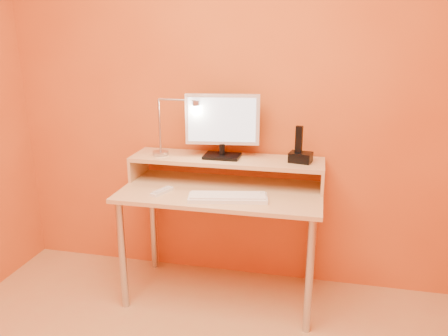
% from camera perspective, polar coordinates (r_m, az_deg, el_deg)
% --- Properties ---
extents(wall_back, '(3.00, 0.04, 2.50)m').
position_cam_1_polar(wall_back, '(2.82, 1.07, 9.50)').
color(wall_back, orange).
rests_on(wall_back, floor).
extents(desk_leg_fl, '(0.04, 0.04, 0.69)m').
position_cam_1_polar(desk_leg_fl, '(2.75, -13.03, -11.01)').
color(desk_leg_fl, '#B1B2B8').
rests_on(desk_leg_fl, floor).
extents(desk_leg_fr, '(0.04, 0.04, 0.69)m').
position_cam_1_polar(desk_leg_fr, '(2.51, 11.00, -13.64)').
color(desk_leg_fr, '#B1B2B8').
rests_on(desk_leg_fr, floor).
extents(desk_leg_bl, '(0.04, 0.04, 0.69)m').
position_cam_1_polar(desk_leg_bl, '(3.16, -9.18, -6.98)').
color(desk_leg_bl, '#B1B2B8').
rests_on(desk_leg_bl, floor).
extents(desk_leg_br, '(0.04, 0.04, 0.69)m').
position_cam_1_polar(desk_leg_br, '(2.96, 11.33, -8.79)').
color(desk_leg_br, '#B1B2B8').
rests_on(desk_leg_br, floor).
extents(desk_lower, '(1.20, 0.60, 0.02)m').
position_cam_1_polar(desk_lower, '(2.65, -0.37, -3.11)').
color(desk_lower, tan).
rests_on(desk_lower, floor).
extents(shelf_riser_left, '(0.02, 0.30, 0.14)m').
position_cam_1_polar(shelf_riser_left, '(2.94, -11.03, 0.23)').
color(shelf_riser_left, tan).
rests_on(shelf_riser_left, desk_lower).
extents(shelf_riser_right, '(0.02, 0.30, 0.14)m').
position_cam_1_polar(shelf_riser_right, '(2.70, 12.66, -1.31)').
color(shelf_riser_right, tan).
rests_on(shelf_riser_right, desk_lower).
extents(desk_shelf, '(1.20, 0.30, 0.02)m').
position_cam_1_polar(desk_shelf, '(2.74, 0.32, 1.08)').
color(desk_shelf, tan).
rests_on(desk_shelf, desk_lower).
extents(monitor_foot, '(0.22, 0.16, 0.02)m').
position_cam_1_polar(monitor_foot, '(2.74, -0.25, 1.55)').
color(monitor_foot, black).
rests_on(monitor_foot, desk_shelf).
extents(monitor_neck, '(0.04, 0.04, 0.07)m').
position_cam_1_polar(monitor_neck, '(2.73, -0.25, 2.44)').
color(monitor_neck, black).
rests_on(monitor_neck, monitor_foot).
extents(monitor_panel, '(0.45, 0.10, 0.31)m').
position_cam_1_polar(monitor_panel, '(2.70, -0.21, 6.31)').
color(monitor_panel, silver).
rests_on(monitor_panel, monitor_neck).
extents(monitor_back, '(0.41, 0.07, 0.26)m').
position_cam_1_polar(monitor_back, '(2.72, -0.10, 6.40)').
color(monitor_back, black).
rests_on(monitor_back, monitor_panel).
extents(monitor_screen, '(0.41, 0.06, 0.27)m').
position_cam_1_polar(monitor_screen, '(2.68, -0.30, 6.24)').
color(monitor_screen, '#BBDAF5').
rests_on(monitor_screen, monitor_panel).
extents(lamp_base, '(0.10, 0.10, 0.02)m').
position_cam_1_polar(lamp_base, '(2.82, -8.20, 1.90)').
color(lamp_base, '#B1B2B8').
rests_on(lamp_base, desk_shelf).
extents(lamp_post, '(0.01, 0.01, 0.33)m').
position_cam_1_polar(lamp_post, '(2.78, -8.35, 5.44)').
color(lamp_post, '#B1B2B8').
rests_on(lamp_post, lamp_base).
extents(lamp_arm, '(0.24, 0.01, 0.01)m').
position_cam_1_polar(lamp_arm, '(2.71, -6.10, 8.78)').
color(lamp_arm, '#B1B2B8').
rests_on(lamp_arm, lamp_post).
extents(lamp_head, '(0.04, 0.04, 0.03)m').
position_cam_1_polar(lamp_head, '(2.68, -3.63, 8.42)').
color(lamp_head, '#B1B2B8').
rests_on(lamp_head, lamp_arm).
extents(lamp_bulb, '(0.03, 0.03, 0.00)m').
position_cam_1_polar(lamp_bulb, '(2.68, -3.62, 8.08)').
color(lamp_bulb, '#FFEAC6').
rests_on(lamp_bulb, lamp_head).
extents(phone_dock, '(0.15, 0.12, 0.06)m').
position_cam_1_polar(phone_dock, '(2.67, 9.90, 1.38)').
color(phone_dock, black).
rests_on(phone_dock, desk_shelf).
extents(phone_handset, '(0.04, 0.03, 0.16)m').
position_cam_1_polar(phone_handset, '(2.64, 9.69, 3.70)').
color(phone_handset, black).
rests_on(phone_handset, phone_dock).
extents(phone_led, '(0.01, 0.00, 0.04)m').
position_cam_1_polar(phone_led, '(2.62, 10.82, 1.03)').
color(phone_led, '#103CEF').
rests_on(phone_led, phone_dock).
extents(keyboard, '(0.46, 0.22, 0.02)m').
position_cam_1_polar(keyboard, '(2.48, 0.50, -3.91)').
color(keyboard, silver).
rests_on(keyboard, desk_lower).
extents(mouse, '(0.06, 0.10, 0.03)m').
position_cam_1_polar(mouse, '(2.51, 4.96, -3.61)').
color(mouse, white).
rests_on(mouse, desk_lower).
extents(remote_control, '(0.10, 0.17, 0.02)m').
position_cam_1_polar(remote_control, '(2.61, -8.05, -3.05)').
color(remote_control, silver).
rests_on(remote_control, desk_lower).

